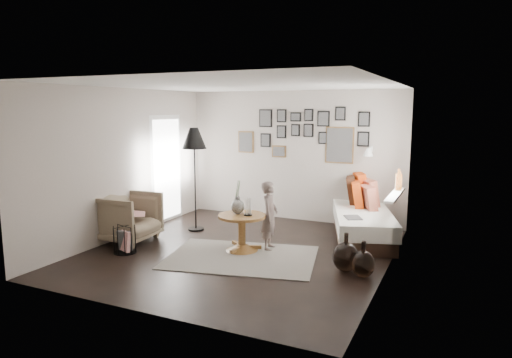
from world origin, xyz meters
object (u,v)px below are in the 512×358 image
at_px(vase, 238,204).
at_px(demijohn_large, 346,257).
at_px(floor_lamp, 194,142).
at_px(armchair, 127,217).
at_px(daybed, 364,219).
at_px(demijohn_small, 363,264).
at_px(magazine_basket, 125,240).
at_px(pedestal_table, 242,234).
at_px(child, 269,216).

bearing_deg(vase, demijohn_large, -7.82).
bearing_deg(floor_lamp, demijohn_large, -18.11).
bearing_deg(floor_lamp, armchair, -121.02).
xyz_separation_m(daybed, demijohn_small, (0.38, -1.95, -0.14)).
height_order(demijohn_large, demijohn_small, demijohn_large).
bearing_deg(magazine_basket, daybed, 37.03).
xyz_separation_m(vase, floor_lamp, (-1.27, 0.76, 0.89)).
bearing_deg(demijohn_large, pedestal_table, 172.47).
distance_m(vase, demijohn_large, 1.90).
bearing_deg(vase, armchair, -169.84).
xyz_separation_m(vase, armchair, (-1.93, -0.35, -0.34)).
height_order(daybed, demijohn_small, daybed).
height_order(daybed, floor_lamp, floor_lamp).
height_order(daybed, magazine_basket, daybed).
height_order(magazine_basket, child, child).
relative_size(daybed, child, 2.10).
relative_size(floor_lamp, magazine_basket, 4.46).
bearing_deg(demijohn_large, demijohn_small, -24.46).
distance_m(pedestal_table, child, 0.53).
bearing_deg(demijohn_large, armchair, -178.49).
bearing_deg(demijohn_small, daybed, 101.15).
distance_m(daybed, demijohn_large, 1.84).
height_order(floor_lamp, magazine_basket, floor_lamp).
bearing_deg(child, floor_lamp, 62.67).
relative_size(magazine_basket, child, 0.39).
xyz_separation_m(armchair, child, (2.37, 0.60, 0.14)).
height_order(floor_lamp, child, floor_lamp).
bearing_deg(vase, demijohn_small, -10.09).
bearing_deg(pedestal_table, magazine_basket, -152.71).
relative_size(daybed, armchair, 2.53).
relative_size(floor_lamp, child, 1.72).
xyz_separation_m(floor_lamp, child, (1.71, -0.51, -1.09)).
bearing_deg(vase, floor_lamp, 149.17).
distance_m(demijohn_large, demijohn_small, 0.29).
bearing_deg(child, vase, 108.91).
height_order(pedestal_table, magazine_basket, pedestal_table).
xyz_separation_m(armchair, floor_lamp, (0.66, 1.10, 1.23)).
bearing_deg(demijohn_large, floor_lamp, 161.89).
distance_m(demijohn_small, child, 1.78).
bearing_deg(magazine_basket, demijohn_small, 7.81).
xyz_separation_m(daybed, armchair, (-3.62, -1.93, 0.08)).
bearing_deg(daybed, child, -150.83).
bearing_deg(demijohn_large, daybed, 93.76).
height_order(magazine_basket, demijohn_small, demijohn_small).
bearing_deg(armchair, demijohn_large, -91.07).
distance_m(armchair, child, 2.45).
relative_size(demijohn_large, demijohn_small, 1.10).
height_order(pedestal_table, daybed, daybed).
height_order(armchair, demijohn_large, armchair).
xyz_separation_m(vase, child, (0.44, 0.25, -0.20)).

